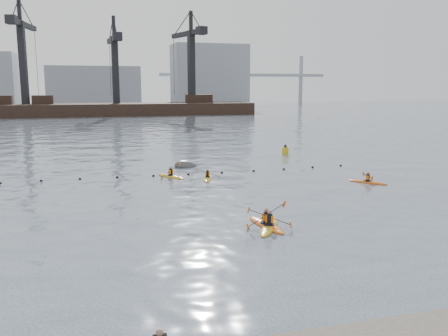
# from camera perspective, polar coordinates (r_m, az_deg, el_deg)

# --- Properties ---
(ground) EXTENTS (400.00, 400.00, 0.00)m
(ground) POSITION_cam_1_polar(r_m,az_deg,el_deg) (20.16, 5.92, -12.32)
(ground) COLOR #34414C
(ground) RESTS_ON ground
(float_line) EXTENTS (33.24, 0.73, 0.24)m
(float_line) POSITION_cam_1_polar(r_m,az_deg,el_deg) (41.07, -6.44, -0.82)
(float_line) COLOR black
(float_line) RESTS_ON ground
(barge_pier) EXTENTS (72.00, 19.30, 29.50)m
(barge_pier) POSITION_cam_1_polar(r_m,az_deg,el_deg) (127.61, -12.87, 7.04)
(barge_pier) COLOR black
(barge_pier) RESTS_ON ground
(skyline) EXTENTS (141.00, 28.00, 22.00)m
(skyline) POSITION_cam_1_polar(r_m,az_deg,el_deg) (167.85, -12.89, 10.17)
(skyline) COLOR gray
(skyline) RESTS_ON ground
(kayaker_0) EXTENTS (2.49, 3.65, 1.43)m
(kayaker_0) POSITION_cam_1_polar(r_m,az_deg,el_deg) (26.27, 5.09, -6.74)
(kayaker_0) COLOR orange
(kayaker_0) RESTS_ON ground
(kayaker_1) EXTENTS (2.50, 3.43, 1.27)m
(kayaker_1) POSITION_cam_1_polar(r_m,az_deg,el_deg) (25.91, 5.47, -6.98)
(kayaker_1) COLOR gold
(kayaker_1) RESTS_ON ground
(kayaker_3) EXTENTS (2.00, 3.05, 1.07)m
(kayaker_3) POSITION_cam_1_polar(r_m,az_deg,el_deg) (39.16, -2.00, -1.20)
(kayaker_3) COLOR yellow
(kayaker_3) RESTS_ON ground
(kayaker_4) EXTENTS (2.45, 2.90, 1.16)m
(kayaker_4) POSITION_cam_1_polar(r_m,az_deg,el_deg) (39.27, 16.89, -1.59)
(kayaker_4) COLOR #D65514
(kayaker_4) RESTS_ON ground
(kayaker_5) EXTENTS (2.27, 3.07, 1.25)m
(kayaker_5) POSITION_cam_1_polar(r_m,az_deg,el_deg) (40.21, -6.42, -0.95)
(kayaker_5) COLOR gold
(kayaker_5) RESTS_ON ground
(mooring_buoy) EXTENTS (2.67, 1.65, 1.63)m
(mooring_buoy) POSITION_cam_1_polar(r_m,az_deg,el_deg) (45.28, -4.56, 0.16)
(mooring_buoy) COLOR #424448
(mooring_buoy) RESTS_ON ground
(nav_buoy) EXTENTS (0.75, 0.75, 1.36)m
(nav_buoy) POSITION_cam_1_polar(r_m,az_deg,el_deg) (53.67, 7.38, 2.08)
(nav_buoy) COLOR gold
(nav_buoy) RESTS_ON ground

